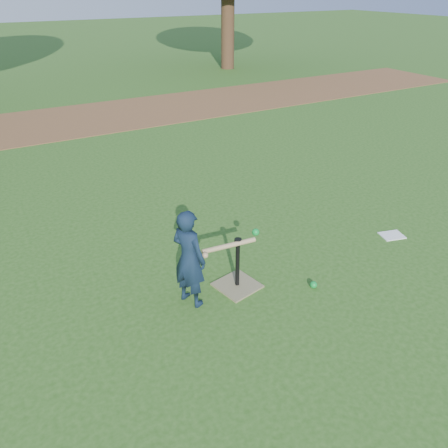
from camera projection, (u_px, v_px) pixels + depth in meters
ground at (255, 269)px, 5.17m from camera, size 80.00×80.00×0.00m
dirt_strip at (91, 118)px, 10.88m from camera, size 24.00×3.00×0.01m
child at (189, 259)px, 4.39m from camera, size 0.40×0.47×1.08m
wiffle_ball_ground at (314, 285)px, 4.84m from camera, size 0.08×0.08×0.08m
clipboard at (392, 235)px, 5.84m from camera, size 0.35×0.30×0.01m
batting_tee at (237, 278)px, 4.83m from camera, size 0.51×0.51×0.61m
swing_action at (232, 244)px, 4.55m from camera, size 0.73×0.16×0.11m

